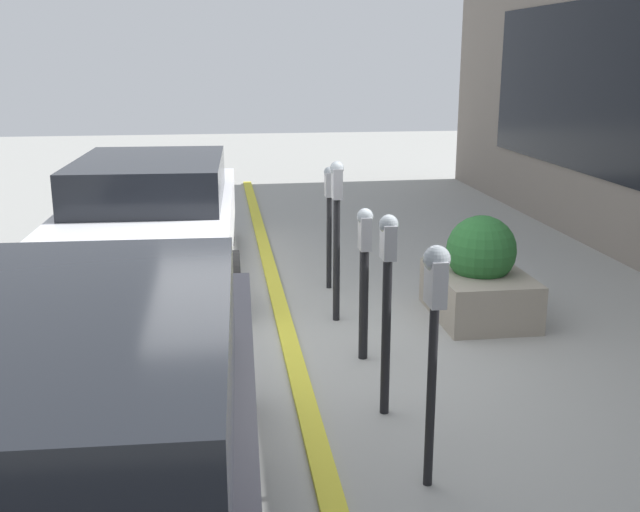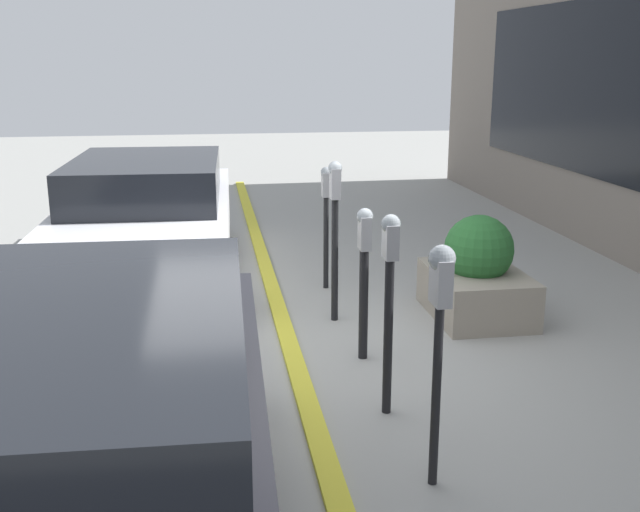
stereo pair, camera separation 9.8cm
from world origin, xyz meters
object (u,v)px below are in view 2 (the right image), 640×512
object	(u,v)px
parking_meter_farthest	(326,206)
parked_car_middle	(149,215)
parking_meter_nearest	(440,309)
parking_meter_middle	(364,264)
planter_box	(477,277)
parked_car_front	(66,459)
parking_meter_fourth	(335,216)
parking_meter_second	(389,283)

from	to	relation	value
parking_meter_farthest	parked_car_middle	xyz separation A→B (m)	(0.69, 1.97, -0.18)
parking_meter_nearest	parking_meter_middle	distance (m)	2.04
parking_meter_nearest	parking_meter_farthest	distance (m)	4.10
planter_box	parked_car_front	xyz separation A→B (m)	(-3.76, 3.32, 0.40)
parking_meter_fourth	planter_box	bearing A→B (deg)	-93.88
planter_box	parked_car_middle	size ratio (longest dim) A/B	0.27
parked_car_front	parked_car_middle	world-z (taller)	parked_car_front
parking_meter_second	parking_meter_fourth	bearing A→B (deg)	1.03
parking_meter_middle	parked_car_middle	world-z (taller)	parked_car_middle
parking_meter_middle	parked_car_front	distance (m)	3.46
parked_car_front	parked_car_middle	bearing A→B (deg)	1.79
parking_meter_nearest	parking_meter_second	world-z (taller)	parking_meter_nearest
parking_meter_farthest	planter_box	bearing A→B (deg)	-131.00
parking_meter_farthest	parked_car_front	distance (m)	5.31
planter_box	parked_car_middle	xyz separation A→B (m)	(1.87, 3.32, 0.35)
parking_meter_nearest	planter_box	world-z (taller)	parking_meter_nearest
parking_meter_second	parking_meter_fourth	size ratio (longest dim) A/B	0.94
parking_meter_nearest	parked_car_middle	world-z (taller)	parking_meter_nearest
parking_meter_farthest	planter_box	distance (m)	1.86
parking_meter_second	parking_meter_farthest	world-z (taller)	parking_meter_second
parking_meter_middle	parking_meter_farthest	bearing A→B (deg)	-0.25
parking_meter_middle	parked_car_middle	bearing A→B (deg)	35.34
parking_meter_farthest	parked_car_front	size ratio (longest dim) A/B	0.31
parking_meter_nearest	parked_car_front	xyz separation A→B (m)	(-0.84, 1.97, -0.31)
parking_meter_fourth	parking_meter_farthest	size ratio (longest dim) A/B	1.15
parked_car_front	parked_car_middle	xyz separation A→B (m)	(5.62, 0.00, -0.06)
planter_box	parking_meter_nearest	bearing A→B (deg)	155.27
parking_meter_middle	parking_meter_farthest	size ratio (longest dim) A/B	0.96
parking_meter_second	parked_car_middle	bearing A→B (deg)	26.77
planter_box	parked_car_front	size ratio (longest dim) A/B	0.27
parking_meter_fourth	planter_box	size ratio (longest dim) A/B	1.29
parking_meter_middle	parked_car_front	size ratio (longest dim) A/B	0.29
parking_meter_farthest	planter_box	size ratio (longest dim) A/B	1.12
parking_meter_middle	parking_meter_second	bearing A→B (deg)	177.71
parked_car_front	parking_meter_fourth	bearing A→B (deg)	-24.29
parking_meter_second	parked_car_front	distance (m)	2.65
parked_car_middle	parking_meter_nearest	bearing A→B (deg)	-155.49
parking_meter_nearest	parking_meter_fourth	size ratio (longest dim) A/B	0.95
parking_meter_nearest	parking_meter_middle	world-z (taller)	parking_meter_nearest
parked_car_front	parked_car_middle	distance (m)	5.62
parked_car_front	parking_meter_second	bearing A→B (deg)	-44.88
parked_car_middle	parked_car_front	bearing A→B (deg)	-177.88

